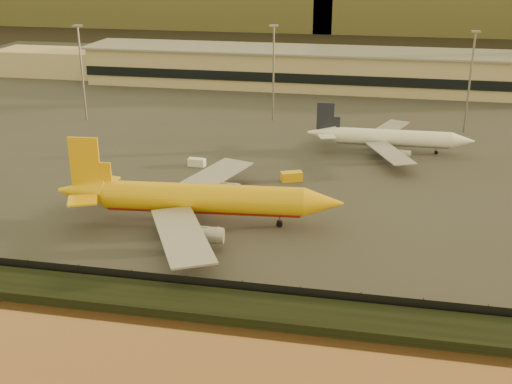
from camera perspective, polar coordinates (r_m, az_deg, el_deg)
ground at (r=100.85m, az=-0.71°, el=-5.52°), size 900.00×900.00×0.00m
embankment at (r=86.05m, az=-3.10°, el=-10.10°), size 320.00×7.00×1.40m
tarmac at (r=189.51m, az=5.31°, el=7.33°), size 320.00×220.00×0.20m
perimeter_fence at (r=89.08m, az=-2.47°, el=-8.46°), size 300.00×0.05×2.20m
terminal_building at (r=219.70m, az=2.43°, el=10.97°), size 202.00×25.00×12.60m
apron_light_masts at (r=165.77m, az=9.96°, el=10.62°), size 152.20×12.20×25.40m
dhl_cargo_jet at (r=109.81m, az=-5.14°, el=-0.65°), size 49.56×48.35×14.80m
white_narrowbody_jet at (r=151.39m, az=11.79°, el=4.71°), size 37.92×37.09×10.92m
gse_vehicle_yellow at (r=130.47m, az=3.17°, el=1.39°), size 4.70×3.48×1.93m
gse_vehicle_white at (r=139.78m, az=-5.29°, el=2.65°), size 3.83×1.97×1.67m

